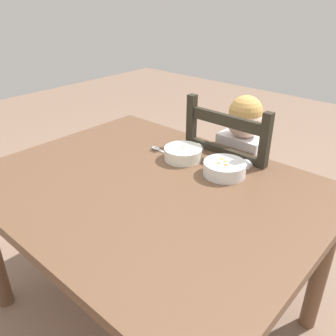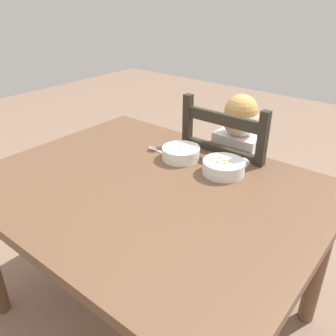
{
  "view_description": "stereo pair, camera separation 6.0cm",
  "coord_description": "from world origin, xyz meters",
  "px_view_note": "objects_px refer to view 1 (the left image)",
  "views": [
    {
      "loc": [
        0.84,
        -0.82,
        1.38
      ],
      "look_at": [
        0.03,
        0.08,
        0.76
      ],
      "focal_mm": 37.58,
      "sensor_mm": 36.0,
      "label": 1
    },
    {
      "loc": [
        0.79,
        -0.86,
        1.38
      ],
      "look_at": [
        0.03,
        0.08,
        0.76
      ],
      "focal_mm": 37.58,
      "sensor_mm": 36.0,
      "label": 2
    }
  ],
  "objects_px": {
    "dining_chair": "(235,192)",
    "spoon": "(159,150)",
    "bowl_of_peas": "(183,153)",
    "dining_table": "(149,203)",
    "bowl_of_carrots": "(224,168)",
    "child_figure": "(238,162)"
  },
  "relations": [
    {
      "from": "spoon",
      "to": "bowl_of_carrots",
      "type": "bearing_deg",
      "value": 0.79
    },
    {
      "from": "dining_chair",
      "to": "bowl_of_carrots",
      "type": "distance_m",
      "value": 0.43
    },
    {
      "from": "dining_table",
      "to": "bowl_of_carrots",
      "type": "height_order",
      "value": "bowl_of_carrots"
    },
    {
      "from": "dining_table",
      "to": "dining_chair",
      "type": "height_order",
      "value": "dining_chair"
    },
    {
      "from": "dining_table",
      "to": "bowl_of_carrots",
      "type": "xyz_separation_m",
      "value": [
        0.18,
        0.26,
        0.12
      ]
    },
    {
      "from": "dining_table",
      "to": "bowl_of_peas",
      "type": "relative_size",
      "value": 7.87
    },
    {
      "from": "dining_chair",
      "to": "spoon",
      "type": "distance_m",
      "value": 0.47
    },
    {
      "from": "dining_table",
      "to": "dining_chair",
      "type": "distance_m",
      "value": 0.58
    },
    {
      "from": "dining_chair",
      "to": "spoon",
      "type": "xyz_separation_m",
      "value": [
        -0.25,
        -0.3,
        0.26
      ]
    },
    {
      "from": "bowl_of_peas",
      "to": "dining_chair",
      "type": "bearing_deg",
      "value": 70.11
    },
    {
      "from": "dining_table",
      "to": "bowl_of_peas",
      "type": "distance_m",
      "value": 0.29
    },
    {
      "from": "dining_table",
      "to": "spoon",
      "type": "distance_m",
      "value": 0.32
    },
    {
      "from": "dining_chair",
      "to": "bowl_of_peas",
      "type": "xyz_separation_m",
      "value": [
        -0.11,
        -0.3,
        0.29
      ]
    },
    {
      "from": "bowl_of_peas",
      "to": "spoon",
      "type": "relative_size",
      "value": 1.2
    },
    {
      "from": "dining_chair",
      "to": "bowl_of_carrots",
      "type": "height_order",
      "value": "dining_chair"
    },
    {
      "from": "bowl_of_peas",
      "to": "bowl_of_carrots",
      "type": "height_order",
      "value": "same"
    },
    {
      "from": "dining_table",
      "to": "dining_chair",
      "type": "bearing_deg",
      "value": 82.86
    },
    {
      "from": "child_figure",
      "to": "bowl_of_peas",
      "type": "distance_m",
      "value": 0.33
    },
    {
      "from": "dining_table",
      "to": "child_figure",
      "type": "relative_size",
      "value": 1.38
    },
    {
      "from": "child_figure",
      "to": "bowl_of_carrots",
      "type": "distance_m",
      "value": 0.33
    },
    {
      "from": "dining_table",
      "to": "dining_chair",
      "type": "relative_size",
      "value": 1.38
    },
    {
      "from": "dining_table",
      "to": "bowl_of_carrots",
      "type": "distance_m",
      "value": 0.33
    }
  ]
}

